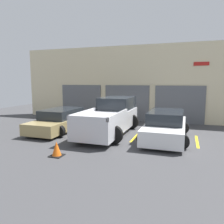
{
  "coord_description": "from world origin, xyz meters",
  "views": [
    {
      "loc": [
        3.71,
        -11.75,
        2.74
      ],
      "look_at": [
        0.0,
        -0.83,
        1.1
      ],
      "focal_mm": 35.0,
      "sensor_mm": 36.0,
      "label": 1
    }
  ],
  "objects_px": {
    "pickup_truck": "(111,117)",
    "sedan_white": "(166,126)",
    "sedan_side": "(61,120)",
    "traffic_cone": "(57,149)"
  },
  "relations": [
    {
      "from": "sedan_white",
      "to": "sedan_side",
      "type": "relative_size",
      "value": 1.0
    },
    {
      "from": "pickup_truck",
      "to": "traffic_cone",
      "type": "relative_size",
      "value": 9.59
    },
    {
      "from": "pickup_truck",
      "to": "sedan_side",
      "type": "relative_size",
      "value": 1.18
    },
    {
      "from": "pickup_truck",
      "to": "sedan_white",
      "type": "bearing_deg",
      "value": -5.4
    },
    {
      "from": "pickup_truck",
      "to": "traffic_cone",
      "type": "xyz_separation_m",
      "value": [
        -0.71,
        -4.06,
        -0.6
      ]
    },
    {
      "from": "sedan_white",
      "to": "pickup_truck",
      "type": "bearing_deg",
      "value": 174.6
    },
    {
      "from": "pickup_truck",
      "to": "traffic_cone",
      "type": "bearing_deg",
      "value": -99.9
    },
    {
      "from": "sedan_side",
      "to": "traffic_cone",
      "type": "height_order",
      "value": "sedan_side"
    },
    {
      "from": "pickup_truck",
      "to": "traffic_cone",
      "type": "height_order",
      "value": "pickup_truck"
    },
    {
      "from": "sedan_side",
      "to": "traffic_cone",
      "type": "relative_size",
      "value": 8.11
    }
  ]
}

